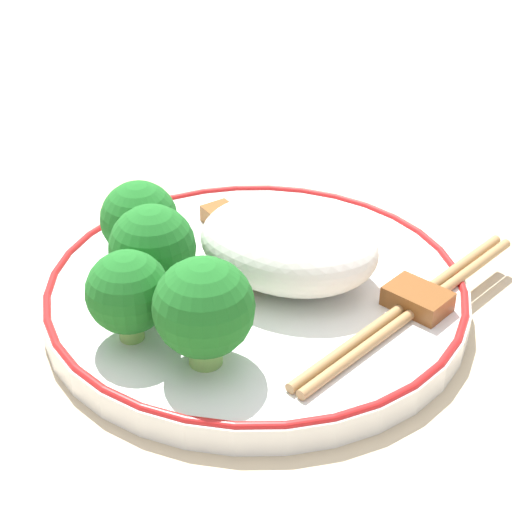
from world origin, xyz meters
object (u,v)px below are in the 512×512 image
Objects in this scene: broccoli_back_center at (152,249)px; broccoli_mid_left at (204,309)px; plate at (256,292)px; broccoli_back_left at (139,220)px; broccoli_back_right at (128,293)px; chopsticks at (411,307)px.

broccoli_back_center is 0.96× the size of broccoli_mid_left.
plate is 4.32× the size of broccoli_back_center.
broccoli_back_left is 0.08m from broccoli_back_right.
broccoli_back_center is (-0.05, -0.04, 0.04)m from plate.
plate is 0.10m from broccoli_back_right.
broccoli_back_right is at bearing -60.54° from broccoli_back_left.
plate is 1.29× the size of chopsticks.
plate is 0.10m from chopsticks.
broccoli_back_center is at bearing -139.08° from plate.
broccoli_back_center is at bearing 103.95° from broccoli_back_right.
broccoli_mid_left reaches higher than broccoli_back_left.
broccoli_back_center reaches higher than broccoli_back_right.
broccoli_back_right reaches higher than chopsticks.
broccoli_back_left is 1.01× the size of broccoli_back_right.
broccoli_back_left is 0.04m from broccoli_back_center.
chopsticks is (0.17, 0.03, -0.03)m from broccoli_back_left.
broccoli_back_center is at bearing -158.52° from chopsticks.
plate is 4.74× the size of broccoli_back_left.
plate is 0.09m from broccoli_mid_left.
broccoli_back_right is at bearing -179.79° from broccoli_mid_left.
chopsticks is at bearing 9.02° from plate.
plate is 4.14× the size of broccoli_mid_left.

